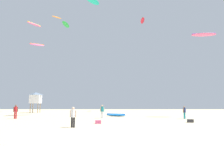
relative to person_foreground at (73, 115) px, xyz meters
name	(u,v)px	position (x,y,z in m)	size (l,w,h in m)	color
ground_plane	(112,133)	(3.07, -3.26, -0.95)	(120.00, 120.00, 0.00)	beige
person_foreground	(73,115)	(0.00, 0.00, 0.00)	(0.53, 0.37, 1.62)	black
person_midground	(185,111)	(12.12, 10.33, -0.04)	(0.41, 0.38, 1.56)	teal
person_left	(16,111)	(-8.94, 10.44, 0.06)	(0.57, 0.39, 1.73)	#B21E23
person_right	(103,110)	(1.85, 11.45, 0.05)	(0.54, 0.39, 1.70)	silver
kite_grounded_near	(116,115)	(3.68, 15.95, -0.76)	(3.33, 2.52, 0.40)	blue
lifeguard_tower	(36,98)	(-12.44, 28.33, 2.11)	(2.30, 2.30, 4.15)	#8C704C
cooler_box	(99,122)	(1.81, 3.43, -0.79)	(0.56, 0.36, 0.32)	#E5598C
gear_bag	(191,121)	(10.95, 4.78, -0.79)	(0.56, 0.36, 0.32)	#2D2D33
kite_aloft_0	(57,17)	(-7.22, 22.37, 16.86)	(1.90, 1.85, 0.40)	orange
kite_aloft_2	(204,35)	(16.55, 13.97, 10.95)	(3.63, 1.46, 0.51)	#E5598C
kite_aloft_3	(37,45)	(-14.36, 33.44, 14.50)	(3.52, 2.69, 0.79)	#E5598C
kite_aloft_4	(35,24)	(-12.31, 25.17, 16.46)	(2.62, 3.46, 0.62)	#E5598C
kite_aloft_5	(66,25)	(-4.45, 17.59, 13.76)	(1.04, 3.16, 0.37)	green
kite_aloft_6	(143,21)	(10.93, 37.87, 21.98)	(1.70, 4.26, 1.00)	red
kite_aloft_7	(93,0)	(-0.27, 18.71, 18.45)	(2.98, 3.87, 0.80)	#19B29E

